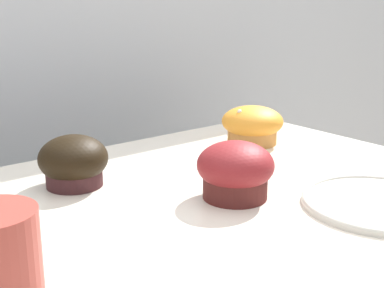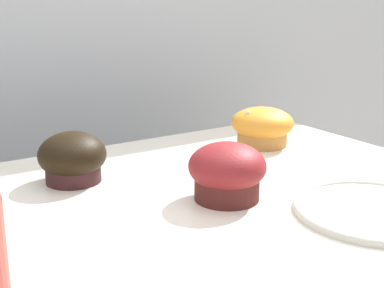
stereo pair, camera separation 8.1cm
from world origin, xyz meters
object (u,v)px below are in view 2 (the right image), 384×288
muffin_back_right (227,172)px  muffin_front_center (72,159)px  muffin_back_left (262,126)px  serving_plate (375,210)px

muffin_back_right → muffin_front_center: bearing=129.7°
muffin_front_center → muffin_back_left: muffin_front_center is taller
muffin_front_center → muffin_back_right: 0.23m
muffin_back_left → serving_plate: size_ratio=0.55×
muffin_back_left → serving_plate: bearing=-104.8°
muffin_front_center → serving_plate: 0.42m
muffin_back_left → muffin_back_right: size_ratio=1.08×
muffin_front_center → muffin_back_right: muffin_back_right is taller
muffin_back_right → serving_plate: muffin_back_right is taller
muffin_back_left → serving_plate: muffin_back_left is taller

